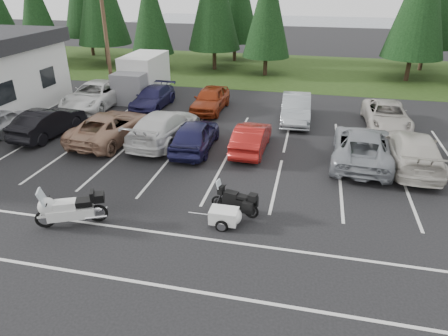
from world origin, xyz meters
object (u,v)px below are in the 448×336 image
at_px(car_near_4, 195,135).
at_px(car_near_5, 251,138).
at_px(car_far_0, 95,95).
at_px(car_near_0, 4,121).
at_px(touring_motorcycle, 70,206).
at_px(car_far_3, 296,108).
at_px(car_near_2, 111,126).
at_px(utility_pole, 105,30).
at_px(box_truck, 140,77).
at_px(car_near_7, 412,150).
at_px(car_far_2, 210,99).
at_px(car_far_4, 386,115).
at_px(car_near_6, 362,146).
at_px(car_near_3, 165,127).
at_px(cargo_trailer, 224,217).
at_px(car_far_1, 153,98).
at_px(adventure_motorcycle, 235,199).
at_px(car_near_1, 48,122).

height_order(car_near_4, car_near_5, car_near_4).
height_order(car_near_5, car_far_0, car_far_0).
height_order(car_near_0, touring_motorcycle, touring_motorcycle).
distance_m(car_far_0, car_far_3, 13.41).
xyz_separation_m(car_near_2, touring_motorcycle, (2.45, -7.88, -0.01)).
height_order(utility_pole, box_truck, utility_pole).
height_order(box_truck, car_near_7, box_truck).
xyz_separation_m(car_near_7, car_far_2, (-11.27, 6.21, -0.04)).
bearing_deg(car_far_4, car_near_0, -166.16).
height_order(car_near_0, car_far_3, car_far_3).
distance_m(car_near_7, car_far_2, 12.87).
height_order(car_near_4, car_near_6, car_near_6).
distance_m(car_near_6, car_near_7, 2.21).
xyz_separation_m(car_near_3, car_near_7, (12.32, -0.43, -0.01)).
bearing_deg(car_near_7, car_far_3, -42.30).
distance_m(utility_pole, car_near_5, 14.37).
relative_size(car_far_0, touring_motorcycle, 2.15).
bearing_deg(car_far_4, car_near_5, -145.05).
distance_m(box_truck, cargo_trailer, 17.93).
relative_size(car_near_7, touring_motorcycle, 2.05).
height_order(car_near_6, car_far_1, car_near_6).
relative_size(car_near_3, car_near_5, 1.35).
relative_size(box_truck, car_far_4, 1.09).
relative_size(car_near_6, car_far_3, 1.19).
height_order(box_truck, cargo_trailer, box_truck).
bearing_deg(car_far_2, car_near_7, -27.55).
xyz_separation_m(utility_pole, box_truck, (2.00, 0.50, -3.25)).
bearing_deg(car_near_3, touring_motorcycle, 92.40).
bearing_deg(utility_pole, cargo_trailer, -51.25).
bearing_deg(car_near_5, car_near_3, -1.20).
bearing_deg(car_near_6, utility_pole, -20.39).
height_order(car_near_3, car_near_4, car_near_3).
bearing_deg(touring_motorcycle, car_near_6, 11.96).
bearing_deg(car_near_2, car_near_7, -174.57).
bearing_deg(box_truck, car_far_1, -50.89).
bearing_deg(car_near_3, adventure_motorcycle, 134.34).
relative_size(car_far_4, cargo_trailer, 3.54).
distance_m(car_far_4, cargo_trailer, 14.11).
bearing_deg(car_far_4, car_near_1, -164.37).
height_order(box_truck, car_near_5, box_truck).
bearing_deg(car_near_0, car_near_3, -174.59).
bearing_deg(car_far_0, car_far_3, 0.73).
relative_size(car_near_4, touring_motorcycle, 1.66).
height_order(utility_pole, car_near_7, utility_pole).
distance_m(box_truck, car_near_5, 12.52).
height_order(car_near_3, car_near_5, car_near_3).
relative_size(car_near_1, car_near_7, 0.83).
distance_m(car_near_4, adventure_motorcycle, 6.45).
relative_size(utility_pole, cargo_trailer, 6.19).
height_order(car_near_1, car_far_2, car_far_2).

